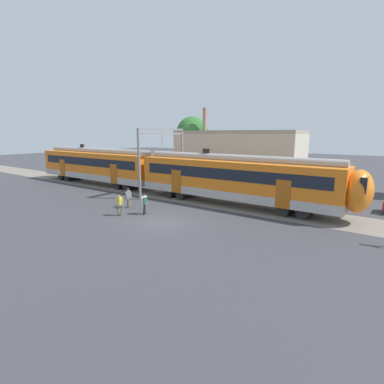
# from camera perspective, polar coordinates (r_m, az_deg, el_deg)

# --- Properties ---
(ground_plane) EXTENTS (160.00, 160.00, 0.00)m
(ground_plane) POSITION_cam_1_polar(r_m,az_deg,el_deg) (21.12, -5.56, -5.65)
(ground_plane) COLOR #38383D
(track_bed) EXTENTS (80.00, 4.40, 0.01)m
(track_bed) POSITION_cam_1_polar(r_m,az_deg,el_deg) (32.77, -9.55, 0.31)
(track_bed) COLOR slate
(track_bed) RESTS_ON ground
(commuter_train) EXTENTS (38.05, 3.07, 4.73)m
(commuter_train) POSITION_cam_1_polar(r_m,az_deg,el_deg) (30.70, -6.43, 3.92)
(commuter_train) COLOR #B2ADA8
(commuter_train) RESTS_ON ground
(pedestrian_grey) EXTENTS (0.54, 0.66, 1.67)m
(pedestrian_grey) POSITION_cam_1_polar(r_m,az_deg,el_deg) (25.20, -12.02, -0.82)
(pedestrian_grey) COLOR #6B6051
(pedestrian_grey) RESTS_ON ground
(pedestrian_yellow) EXTENTS (0.60, 0.62, 1.67)m
(pedestrian_yellow) POSITION_cam_1_polar(r_m,az_deg,el_deg) (22.91, -13.60, -2.09)
(pedestrian_yellow) COLOR #6B6051
(pedestrian_yellow) RESTS_ON ground
(pedestrian_white) EXTENTS (0.59, 0.63, 1.67)m
(pedestrian_white) POSITION_cam_1_polar(r_m,az_deg,el_deg) (22.91, -9.05, -1.84)
(pedestrian_white) COLOR #28282D
(pedestrian_white) RESTS_ON ground
(catenary_gantry) EXTENTS (0.24, 6.64, 6.53)m
(catenary_gantry) POSITION_cam_1_polar(r_m,az_deg,el_deg) (30.13, -5.68, 7.73)
(catenary_gantry) COLOR gray
(catenary_gantry) RESTS_ON ground
(background_building) EXTENTS (15.32, 5.00, 9.20)m
(background_building) POSITION_cam_1_polar(r_m,az_deg,el_deg) (36.52, 8.41, 6.52)
(background_building) COLOR beige
(background_building) RESTS_ON ground
(street_tree_left) EXTENTS (4.35, 4.35, 8.28)m
(street_tree_left) POSITION_cam_1_polar(r_m,az_deg,el_deg) (41.00, 0.11, 11.16)
(street_tree_left) COLOR brown
(street_tree_left) RESTS_ON ground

